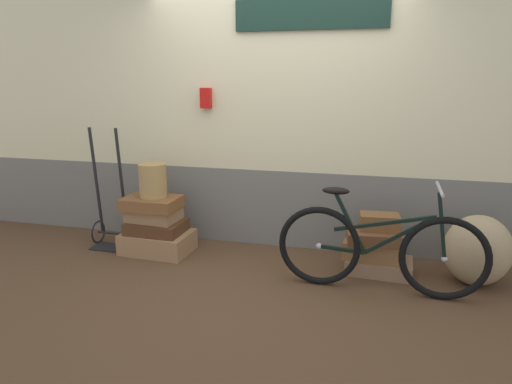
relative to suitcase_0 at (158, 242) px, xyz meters
The scene contains 14 objects.
ground 1.14m from the suitcase_0, 14.79° to the right, with size 10.17×5.20×0.06m, color #513823.
station_building 1.76m from the suitcase_0, 26.71° to the left, with size 8.17×0.74×2.70m.
suitcase_0 is the anchor object (origin of this frame).
suitcase_1 0.16m from the suitcase_0, 137.29° to the left, with size 0.54×0.41×0.12m, color #4C2D19.
suitcase_2 0.29m from the suitcase_0, 141.54° to the left, with size 0.49×0.36×0.13m, color #9E754C.
suitcase_3 0.41m from the suitcase_0, behind, with size 0.54×0.39×0.12m, color brown.
suitcase_4 2.17m from the suitcase_0, ahead, with size 0.58×0.36×0.13m, color #937051.
suitcase_5 2.12m from the suitcase_0, ahead, with size 0.53×0.32×0.16m, color olive.
suitcase_6 2.13m from the suitcase_0, ahead, with size 0.49×0.33×0.11m, color brown.
suitcase_7 2.18m from the suitcase_0, ahead, with size 0.34×0.21×0.14m, color brown.
wicker_basket 0.63m from the suitcase_0, 144.27° to the left, with size 0.27×0.27×0.33m, color #A8844C.
luggage_trolley 0.59m from the suitcase_0, behind, with size 0.37×0.34×1.24m.
burlap_sack 2.96m from the suitcase_0, ahead, with size 0.55×0.47×0.61m, color tan.
bicycle 2.19m from the suitcase_0, ahead, with size 1.67×0.46×0.91m.
Camera 1 is at (0.93, -3.64, 1.71)m, focal length 31.74 mm.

